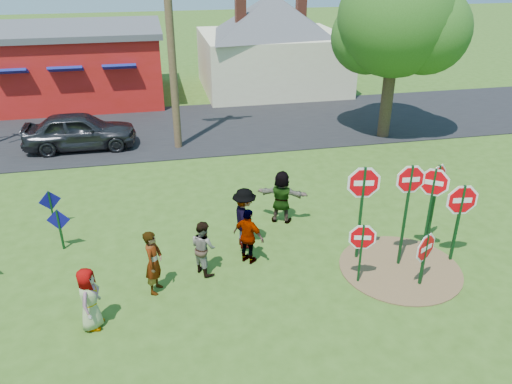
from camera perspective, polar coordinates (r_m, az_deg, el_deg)
ground at (r=13.49m, az=-3.35°, el=-8.57°), size 120.00×120.00×0.00m
road at (r=23.80m, az=-7.64°, el=7.22°), size 120.00×7.50×0.04m
dirt_patch at (r=13.95m, az=16.11°, el=-8.33°), size 3.20×3.20×0.03m
red_building at (r=29.80m, az=-19.89°, el=13.68°), size 9.40×7.69×3.90m
cream_house at (r=30.19m, az=1.81°, el=17.16°), size 9.40×9.40×6.50m
stop_sign_a at (r=12.55m, az=12.02°, el=-5.56°), size 0.90×0.25×1.78m
stop_sign_b at (r=13.04m, az=17.08°, el=0.19°), size 1.02×0.10×3.03m
stop_sign_c at (r=13.68m, az=19.50°, el=-0.13°), size 0.87×0.60×2.79m
stop_sign_d at (r=14.14m, az=19.91°, el=0.62°), size 0.94×0.56×2.71m
stop_sign_e at (r=12.95m, az=18.77°, el=-6.35°), size 0.90×0.49×1.60m
stop_sign_f at (r=13.93m, az=22.38°, el=-1.42°), size 1.13×0.18×2.41m
stop_sign_g at (r=13.14m, az=12.10°, el=-0.06°), size 1.16×0.22×2.86m
blue_diamond_c at (r=14.85m, az=-21.56°, el=-3.51°), size 0.64×0.11×1.26m
blue_diamond_d at (r=16.20m, az=-22.42°, el=-1.34°), size 0.62×0.22×1.19m
person_a at (r=11.75m, az=-18.54°, el=-11.51°), size 0.62×0.83×1.52m
person_b at (r=12.41m, az=-11.61°, el=-7.85°), size 0.60×0.72×1.69m
person_c at (r=12.97m, az=-6.04°, el=-6.30°), size 0.85×0.91×1.49m
person_d at (r=13.89m, az=-1.32°, el=-3.05°), size 0.70×1.18×1.80m
person_e at (r=13.25m, az=-0.86°, el=-5.10°), size 0.94×0.93×1.59m
person_f at (r=15.21m, az=2.94°, el=-0.55°), size 1.63×1.09×1.68m
suv at (r=22.15m, az=-19.49°, el=6.63°), size 4.54×1.87×1.54m
utility_pole at (r=20.31m, az=-9.91°, el=19.13°), size 2.46×0.31×10.07m
leafy_tree at (r=22.28m, az=15.99°, el=17.94°), size 5.28×4.82×7.50m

